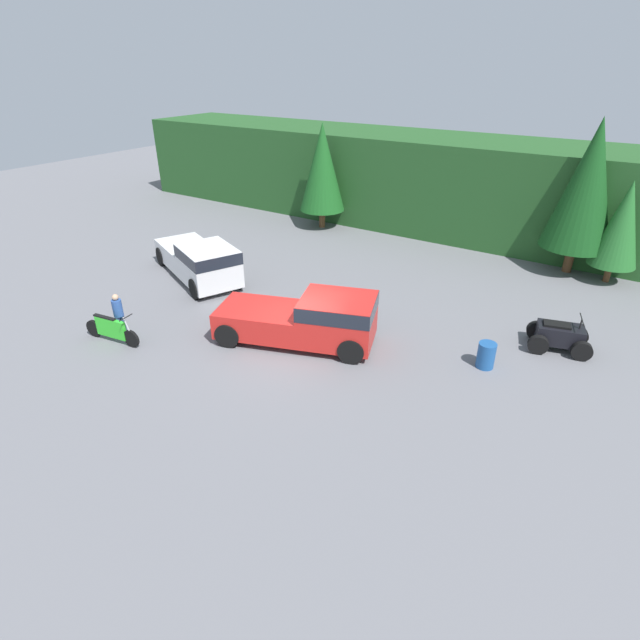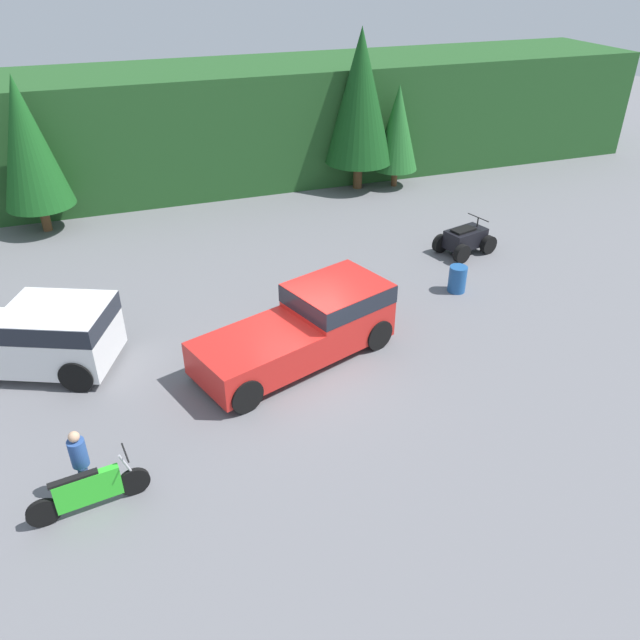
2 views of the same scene
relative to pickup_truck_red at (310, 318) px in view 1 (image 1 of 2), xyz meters
The scene contains 11 objects.
ground_plane 1.07m from the pickup_truck_red, 114.87° to the right, with size 80.00×80.00×0.00m, color slate.
hillside_backdrop 15.71m from the pickup_truck_red, 90.63° to the left, with size 44.00×6.00×5.10m.
tree_left 13.91m from the pickup_truck_red, 121.07° to the left, with size 2.60×2.60×5.92m.
tree_mid_left 14.19m from the pickup_truck_red, 62.05° to the left, with size 3.04×3.04×6.92m.
tree_mid_right 14.57m from the pickup_truck_red, 55.40° to the left, with size 2.01×2.01×4.57m.
pickup_truck_red is the anchor object (origin of this frame).
pickup_truck_second 7.56m from the pickup_truck_red, 164.78° to the left, with size 6.10×4.22×1.85m.
dirt_bike 7.08m from the pickup_truck_red, 147.40° to the right, with size 2.41×0.64×1.17m.
quad_atv 8.67m from the pickup_truck_red, 30.18° to the left, with size 2.31×1.78×1.27m.
rider_person 6.89m from the pickup_truck_red, 150.82° to the right, with size 0.35×0.36×1.68m.
steel_barrel 6.03m from the pickup_truck_red, 17.83° to the left, with size 0.58×0.58×0.88m.
Camera 1 is at (8.90, -12.36, 9.08)m, focal length 28.00 mm.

